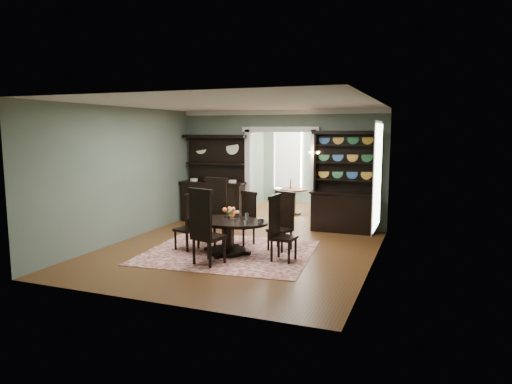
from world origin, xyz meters
TOP-DOWN VIEW (x-y plane):
  - room at (0.00, 0.04)m, footprint 5.51×6.01m
  - parlor at (0.00, 5.53)m, footprint 3.51×3.50m
  - doorway_trim at (0.00, 3.00)m, footprint 2.08×0.25m
  - right_window at (2.69, 0.93)m, footprint 0.15×1.47m
  - wall_sconce at (0.95, 2.85)m, footprint 0.27×0.21m
  - rug at (-0.08, -0.12)m, footprint 3.56×3.16m
  - dining_table at (-0.09, -0.19)m, footprint 1.79×1.70m
  - centerpiece at (-0.02, -0.13)m, footprint 1.61×1.03m
  - chair_far_left at (-0.72, 0.50)m, footprint 0.58×0.55m
  - chair_far_mid at (-0.02, 0.68)m, footprint 0.55×0.53m
  - chair_far_right at (0.86, 0.52)m, footprint 0.55×0.54m
  - chair_end_left at (-0.90, -0.24)m, footprint 0.51×0.53m
  - chair_end_right at (1.03, -0.29)m, footprint 0.48×0.50m
  - chair_near at (-0.12, -1.10)m, footprint 0.65×0.63m
  - sideboard at (-1.80, 2.72)m, footprint 1.82×0.70m
  - welsh_dresser at (1.71, 2.73)m, footprint 1.59×0.59m
  - parlor_table at (-0.08, 4.53)m, footprint 0.82×0.82m
  - parlor_chair_left at (-0.35, 4.66)m, footprint 0.47×0.46m
  - parlor_chair_right at (0.47, 4.83)m, footprint 0.42×0.41m

SIDE VIEW (x-z plane):
  - rug at x=-0.08m, z-range 0.00..0.01m
  - dining_table at x=-0.09m, z-range 0.13..0.82m
  - parlor_chair_right at x=0.47m, z-range 0.03..0.95m
  - parlor_table at x=-0.08m, z-range 0.12..0.87m
  - parlor_chair_left at x=-0.35m, z-range 0.04..1.06m
  - chair_far_mid at x=-0.02m, z-range 0.03..1.19m
  - chair_end_left at x=-0.90m, z-range 0.03..1.24m
  - chair_far_right at x=0.86m, z-range 0.03..1.25m
  - chair_end_right at x=1.03m, z-range 0.03..1.30m
  - chair_near at x=-0.12m, z-range 0.04..1.48m
  - centerpiece at x=-0.02m, z-range 0.63..0.89m
  - chair_far_left at x=-0.72m, z-range 0.04..1.48m
  - sideboard at x=-1.80m, z-range -0.36..2.01m
  - welsh_dresser at x=1.71m, z-range -0.34..2.13m
  - parlor at x=0.00m, z-range 0.01..3.02m
  - room at x=0.00m, z-range 0.07..3.08m
  - right_window at x=2.69m, z-range 0.54..2.66m
  - doorway_trim at x=0.00m, z-range 0.33..2.90m
  - wall_sconce at x=0.95m, z-range 1.79..1.99m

